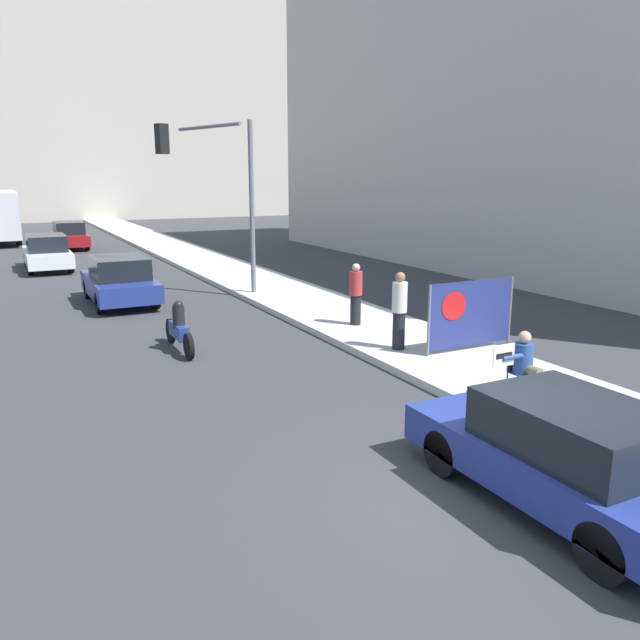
% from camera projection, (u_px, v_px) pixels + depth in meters
% --- Properties ---
extents(ground_plane, '(160.00, 160.00, 0.00)m').
position_uv_depth(ground_plane, '(493.00, 497.00, 7.95)').
color(ground_plane, '#38383A').
extents(sidewalk_curb, '(3.06, 90.00, 0.17)m').
position_uv_depth(sidewalk_curb, '(271.00, 288.00, 22.37)').
color(sidewalk_curb, beige).
rests_on(sidewalk_curb, ground_plane).
extents(building_backdrop_far, '(52.00, 12.00, 38.02)m').
position_uv_depth(building_backdrop_far, '(14.00, 6.00, 56.09)').
color(building_backdrop_far, '#BCB2A3').
rests_on(building_backdrop_far, ground_plane).
extents(building_backdrop_right, '(10.00, 32.00, 15.85)m').
position_uv_depth(building_backdrop_right, '(548.00, 82.00, 26.62)').
color(building_backdrop_right, '#BCB2A3').
rests_on(building_backdrop_right, ground_plane).
extents(seated_protester, '(0.96, 0.77, 1.24)m').
position_uv_depth(seated_protester, '(525.00, 364.00, 10.73)').
color(seated_protester, '#474C56').
rests_on(seated_protester, sidewalk_curb).
extents(jogger_on_sidewalk, '(0.34, 0.34, 1.76)m').
position_uv_depth(jogger_on_sidewalk, '(399.00, 310.00, 13.96)').
color(jogger_on_sidewalk, black).
rests_on(jogger_on_sidewalk, sidewalk_curb).
extents(pedestrian_behind, '(0.34, 0.34, 1.62)m').
position_uv_depth(pedestrian_behind, '(356.00, 294.00, 16.32)').
color(pedestrian_behind, black).
rests_on(pedestrian_behind, sidewalk_curb).
extents(protest_banner, '(2.38, 0.06, 1.58)m').
position_uv_depth(protest_banner, '(471.00, 313.00, 13.91)').
color(protest_banner, slate).
rests_on(protest_banner, sidewalk_curb).
extents(traffic_light_pole, '(3.32, 3.09, 5.59)m').
position_uv_depth(traffic_light_pole, '(220.00, 177.00, 19.44)').
color(traffic_light_pole, slate).
rests_on(traffic_light_pole, sidewalk_curb).
extents(parked_car_curbside, '(1.77, 4.15, 1.39)m').
position_uv_depth(parked_car_curbside, '(566.00, 454.00, 7.60)').
color(parked_car_curbside, navy).
rests_on(parked_car_curbside, ground_plane).
extents(car_on_road_nearest, '(1.86, 4.31, 1.52)m').
position_uv_depth(car_on_road_nearest, '(120.00, 280.00, 19.94)').
color(car_on_road_nearest, navy).
rests_on(car_on_road_nearest, ground_plane).
extents(car_on_road_midblock, '(1.79, 4.75, 1.53)m').
position_uv_depth(car_on_road_midblock, '(47.00, 252.00, 27.25)').
color(car_on_road_midblock, white).
rests_on(car_on_road_midblock, ground_plane).
extents(car_on_road_distant, '(1.72, 4.57, 1.53)m').
position_uv_depth(car_on_road_distant, '(69.00, 235.00, 35.17)').
color(car_on_road_distant, maroon).
rests_on(car_on_road_distant, ground_plane).
extents(motorcycle_on_road, '(0.28, 2.24, 1.21)m').
position_uv_depth(motorcycle_on_road, '(179.00, 329.00, 14.53)').
color(motorcycle_on_road, navy).
rests_on(motorcycle_on_road, ground_plane).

